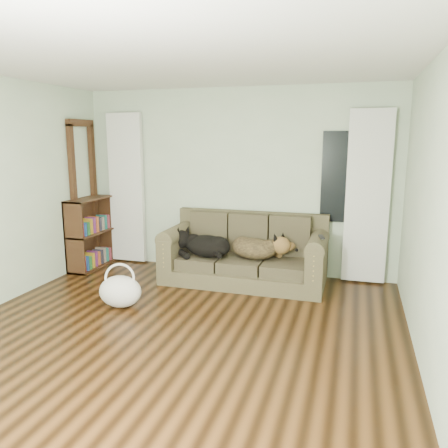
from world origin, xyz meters
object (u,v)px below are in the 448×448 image
(dog_black_lab, at_px, (204,246))
(tote_bag, at_px, (120,293))
(bookshelf, at_px, (91,234))
(sofa, at_px, (244,249))
(dog_shepherd, at_px, (257,248))

(dog_black_lab, distance_m, tote_bag, 1.35)
(bookshelf, bearing_deg, sofa, 5.61)
(dog_black_lab, bearing_deg, bookshelf, -160.92)
(tote_bag, relative_size, bookshelf, 0.48)
(sofa, xyz_separation_m, bookshelf, (-2.36, 0.01, 0.05))
(sofa, bearing_deg, dog_shepherd, -6.41)
(bookshelf, bearing_deg, dog_black_lab, 2.33)
(dog_black_lab, height_order, bookshelf, bookshelf)
(sofa, height_order, tote_bag, sofa)
(sofa, relative_size, dog_black_lab, 3.13)
(sofa, bearing_deg, dog_black_lab, -168.97)
(dog_black_lab, relative_size, bookshelf, 0.65)
(dog_black_lab, xyz_separation_m, dog_shepherd, (0.70, 0.08, 0.01))
(dog_black_lab, relative_size, tote_bag, 1.36)
(dog_shepherd, bearing_deg, tote_bag, 63.53)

